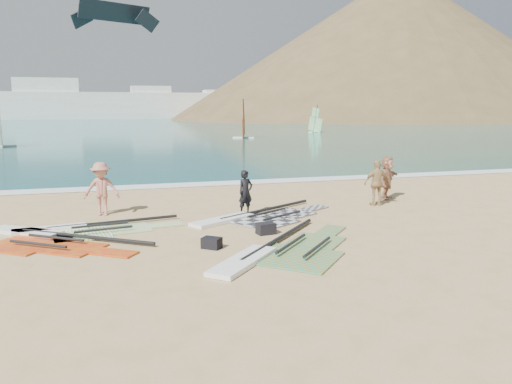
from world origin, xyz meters
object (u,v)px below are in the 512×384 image
object	(u,v)px
rig_red	(45,239)
beachgoer_mid	(101,189)
gear_bag_near	(266,228)
rig_grey	(256,217)
gear_bag_far	(212,243)
beachgoer_back	(377,183)
rig_orange	(281,252)
rig_green	(86,229)
person_wetsuit	(246,193)
beachgoer_right	(387,178)

from	to	relation	value
rig_red	beachgoer_mid	distance (m)	3.58
gear_bag_near	rig_grey	bearing A→B (deg)	81.64
gear_bag_far	beachgoer_back	world-z (taller)	beachgoer_back
rig_orange	gear_bag_near	xyz separation A→B (m)	(0.22, 2.04, 0.12)
rig_grey	gear_bag_far	world-z (taller)	gear_bag_far
rig_red	beachgoer_mid	bearing A→B (deg)	99.07
rig_grey	gear_bag_far	xyz separation A→B (m)	(-2.16, -3.09, 0.10)
rig_green	person_wetsuit	world-z (taller)	person_wetsuit
person_wetsuit	rig_grey	bearing A→B (deg)	-97.68
rig_grey	person_wetsuit	distance (m)	1.07
beachgoer_right	rig_red	bearing A→B (deg)	148.70
rig_green	rig_orange	xyz separation A→B (m)	(4.97, -3.93, 0.00)
person_wetsuit	gear_bag_near	bearing A→B (deg)	-112.94
gear_bag_near	beachgoer_back	bearing A→B (deg)	28.73
rig_red	beachgoer_back	distance (m)	11.85
beachgoer_mid	person_wetsuit	bearing A→B (deg)	-7.28
rig_orange	beachgoer_mid	bearing A→B (deg)	78.42
beachgoer_mid	beachgoer_right	bearing A→B (deg)	7.63
beachgoer_mid	rig_red	bearing A→B (deg)	-108.68
rig_grey	gear_bag_near	size ratio (longest dim) A/B	10.45
beachgoer_mid	beachgoer_back	distance (m)	10.18
rig_orange	person_wetsuit	distance (m)	4.90
rig_grey	beachgoer_mid	size ratio (longest dim) A/B	2.95
rig_grey	gear_bag_far	distance (m)	3.77
rig_grey	gear_bag_far	size ratio (longest dim) A/B	11.21
rig_grey	beachgoer_mid	distance (m)	5.50
rig_orange	gear_bag_far	bearing A→B (deg)	101.07
rig_orange	gear_bag_near	world-z (taller)	gear_bag_near
person_wetsuit	beachgoer_right	xyz separation A→B (m)	(6.36, 1.27, 0.10)
beachgoer_mid	beachgoer_back	xyz separation A→B (m)	(10.12, -1.15, -0.06)
rig_green	rig_red	xyz separation A→B (m)	(-1.07, -0.89, 0.00)
rig_red	beachgoer_back	xyz separation A→B (m)	(11.66, 1.95, 0.83)
person_wetsuit	beachgoer_right	size ratio (longest dim) A/B	0.89
rig_grey	beachgoer_back	world-z (taller)	beachgoer_back
rig_grey	beachgoer_right	distance (m)	6.57
gear_bag_near	beachgoer_mid	distance (m)	6.30
beachgoer_back	gear_bag_far	bearing A→B (deg)	33.50
rig_orange	beachgoer_back	bearing A→B (deg)	-6.16
rig_green	beachgoer_mid	size ratio (longest dim) A/B	2.74
rig_red	person_wetsuit	distance (m)	6.68
rig_red	gear_bag_far	bearing A→B (deg)	10.58
gear_bag_far	rig_grey	bearing A→B (deg)	55.04
rig_orange	person_wetsuit	world-z (taller)	person_wetsuit
gear_bag_near	person_wetsuit	world-z (taller)	person_wetsuit
beachgoer_back	beachgoer_right	bearing A→B (deg)	-129.91
gear_bag_near	gear_bag_far	xyz separation A→B (m)	(-1.86, -1.05, -0.02)
rig_grey	rig_red	bearing A→B (deg)	158.66
rig_red	beachgoer_back	size ratio (longest dim) A/B	2.69
rig_grey	gear_bag_near	world-z (taller)	gear_bag_near
rig_grey	rig_orange	size ratio (longest dim) A/B	1.08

